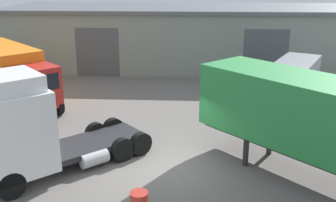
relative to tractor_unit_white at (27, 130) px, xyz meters
The scene contains 5 objects.
ground_plane 5.66m from the tractor_unit_white, 12.12° to the left, with size 60.00×60.00×0.00m, color slate.
warehouse_building 20.05m from the tractor_unit_white, 74.93° to the left, with size 28.19×8.98×4.80m.
tractor_unit_white is the anchor object (origin of this frame).
delivery_van_grey 15.23m from the tractor_unit_white, 38.09° to the left, with size 4.12×5.61×2.60m.
box_truck_red 9.83m from the tractor_unit_white, 117.83° to the left, with size 7.54×7.55×3.30m.
Camera 1 is at (0.72, -14.10, 7.36)m, focal length 42.00 mm.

